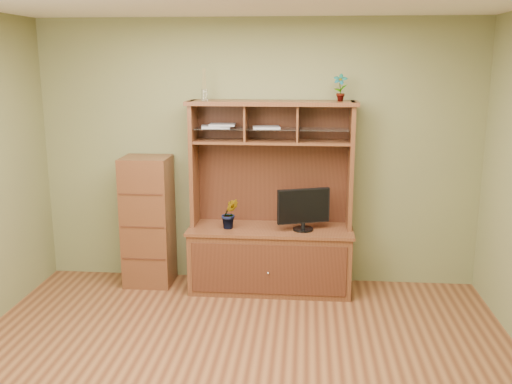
# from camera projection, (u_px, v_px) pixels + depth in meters

# --- Properties ---
(room) EXTENTS (4.54, 4.04, 2.74)m
(room) POSITION_uv_depth(u_px,v_px,m) (233.00, 200.00, 3.90)
(room) COLOR #522A17
(room) RESTS_ON ground
(media_hutch) EXTENTS (1.66, 0.61, 1.90)m
(media_hutch) POSITION_uv_depth(u_px,v_px,m) (270.00, 239.00, 5.75)
(media_hutch) COLOR #492514
(media_hutch) RESTS_ON room
(monitor) EXTENTS (0.51, 0.21, 0.42)m
(monitor) POSITION_uv_depth(u_px,v_px,m) (303.00, 209.00, 5.57)
(monitor) COLOR black
(monitor) RESTS_ON media_hutch
(orchid_plant) EXTENTS (0.19, 0.17, 0.31)m
(orchid_plant) POSITION_uv_depth(u_px,v_px,m) (230.00, 214.00, 5.64)
(orchid_plant) COLOR #3B6121
(orchid_plant) RESTS_ON media_hutch
(top_plant) EXTENTS (0.16, 0.12, 0.26)m
(top_plant) POSITION_uv_depth(u_px,v_px,m) (340.00, 87.00, 5.43)
(top_plant) COLOR #336523
(top_plant) RESTS_ON media_hutch
(reed_diffuser) EXTENTS (0.06, 0.06, 0.31)m
(reed_diffuser) POSITION_uv_depth(u_px,v_px,m) (204.00, 88.00, 5.55)
(reed_diffuser) COLOR silver
(reed_diffuser) RESTS_ON media_hutch
(magazines) EXTENTS (0.80, 0.25, 0.04)m
(magazines) POSITION_uv_depth(u_px,v_px,m) (234.00, 126.00, 5.60)
(magazines) COLOR #A4A4A8
(magazines) RESTS_ON media_hutch
(side_cabinet) EXTENTS (0.48, 0.44, 1.34)m
(side_cabinet) POSITION_uv_depth(u_px,v_px,m) (148.00, 221.00, 5.86)
(side_cabinet) COLOR #492514
(side_cabinet) RESTS_ON room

